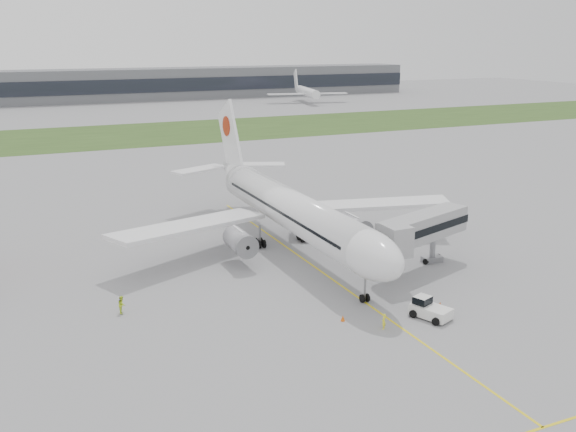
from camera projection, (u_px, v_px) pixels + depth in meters
name	position (u px, v px, depth m)	size (l,w,h in m)	color
ground	(304.00, 259.00, 81.25)	(600.00, 600.00, 0.00)	gray
apron_markings	(322.00, 272.00, 76.85)	(70.00, 70.00, 0.04)	yellow
grass_strip	(127.00, 135.00, 186.80)	(600.00, 50.00, 0.02)	#2C481B
terminal_building	(79.00, 86.00, 281.59)	(320.00, 22.30, 14.00)	slate
airliner	(288.00, 207.00, 84.02)	(48.13, 53.95, 17.88)	white
pushback_tug	(429.00, 308.00, 64.16)	(3.73, 4.45, 2.01)	white
jet_bridge	(419.00, 229.00, 75.82)	(14.83, 8.76, 7.09)	#9D9EA0
safety_cone_left	(343.00, 318.00, 63.41)	(0.44, 0.44, 0.61)	#E2590B
safety_cone_right	(440.00, 304.00, 66.73)	(0.42, 0.42, 0.57)	#E2590B
ground_crew_near	(384.00, 321.00, 61.55)	(0.57, 0.38, 1.57)	#FFF92A
ground_crew_far	(122.00, 305.00, 65.11)	(0.90, 0.70, 1.84)	#C3E426
distant_aircraft_right	(307.00, 103.00, 280.44)	(35.18, 31.04, 13.45)	white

